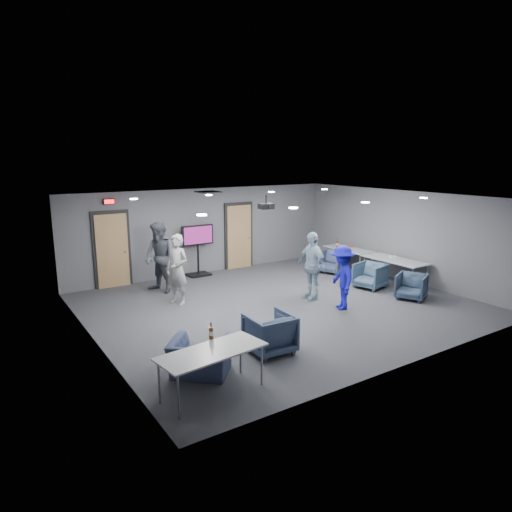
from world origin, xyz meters
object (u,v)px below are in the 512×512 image
chair_right_c (411,286)px  projector (266,206)px  chair_right_b (370,276)px  tv_stand (198,247)px  chair_right_a (332,262)px  chair_front_b (200,357)px  table_right_b (395,261)px  bottle_front (211,333)px  table_front_left (212,353)px  person_c (312,266)px  table_right_a (349,250)px  bottle_right (337,244)px  person_a (177,270)px  chair_front_a (270,333)px  person_b (160,258)px  person_d (342,278)px

chair_right_c → projector: (-2.98, 2.42, 2.07)m
chair_right_b → tv_stand: bearing=-151.4°
chair_right_a → chair_front_b: 7.81m
table_right_b → projector: 4.31m
chair_right_a → table_right_b: size_ratio=0.40×
bottle_front → table_front_left: bearing=-116.5°
person_c → table_right_b: size_ratio=0.92×
chair_right_a → table_front_left: table_front_left is taller
table_right_a → table_front_left: 8.81m
chair_right_c → projector: size_ratio=1.90×
bottle_front → bottle_right: 8.50m
table_front_left → bottle_front: bearing=56.5°
chair_right_a → bottle_right: size_ratio=2.70×
person_a → chair_front_b: person_a is taller
person_c → chair_right_a: person_c is taller
chair_right_a → chair_right_c: bearing=-24.5°
tv_stand → person_c: bearing=-69.1°
chair_front_a → tv_stand: tv_stand is taller
person_c → projector: (-0.80, 0.95, 1.52)m
person_b → person_d: size_ratio=1.23×
person_c → chair_front_b: size_ratio=1.82×
chair_right_a → table_front_left: bearing=-77.1°
chair_right_c → table_front_left: table_front_left is taller
chair_right_a → table_right_a: table_right_a is taller
person_d → tv_stand: bearing=-136.7°
person_d → chair_right_b: 2.18m
chair_right_c → projector: 4.36m
table_right_a → bottle_front: (-7.27, -4.23, 0.15)m
chair_front_a → bottle_front: 1.56m
chair_front_b → chair_right_b: bearing=-120.4°
person_c → table_right_b: bearing=85.4°
chair_right_b → chair_front_b: 6.74m
person_d → projector: size_ratio=4.06×
person_c → chair_right_c: 2.68m
person_a → bottle_front: size_ratio=6.14×
chair_right_a → table_right_a: 0.73m
person_d → bottle_right: bearing=164.3°
chair_right_a → chair_right_b: 1.93m
bottle_front → tv_stand: (2.85, 6.32, 0.07)m
person_d → table_front_left: person_d is taller
table_right_b → tv_stand: 5.95m
bottle_front → chair_right_a: bearing=33.1°
chair_front_b → table_front_left: bearing=120.5°
chair_right_c → bottle_right: (0.66, 3.55, 0.50)m
person_a → chair_front_a: person_a is taller
chair_right_b → table_front_left: size_ratio=0.44×
chair_right_b → chair_front_b: chair_right_b is taller
chair_right_c → chair_front_b: bearing=-108.5°
person_a → person_d: bearing=26.4°
table_front_left → bottle_right: bearing=27.6°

